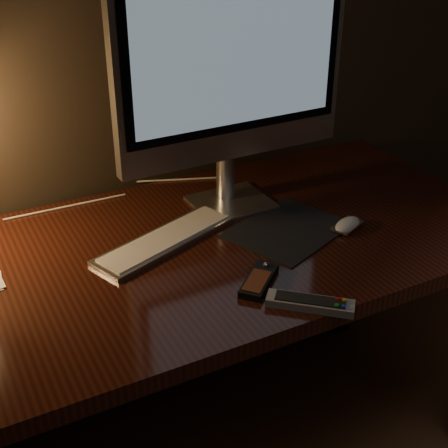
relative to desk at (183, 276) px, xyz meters
name	(u,v)px	position (x,y,z in m)	size (l,w,h in m)	color
desk	(183,276)	(0.00, 0.00, 0.00)	(1.60, 0.75, 0.75)	black
monitor	(233,63)	(0.18, 0.07, 0.51)	(0.62, 0.18, 0.65)	silver
keyboard	(166,239)	(-0.05, -0.03, 0.14)	(0.39, 0.11, 0.01)	silver
mousepad	(288,230)	(0.24, -0.11, 0.13)	(0.28, 0.22, 0.00)	black
mouse	(347,226)	(0.38, -0.18, 0.14)	(0.09, 0.05, 0.02)	white
media_remote	(259,280)	(0.06, -0.28, 0.14)	(0.14, 0.13, 0.03)	black
tv_remote	(310,303)	(0.11, -0.41, 0.14)	(0.16, 0.15, 0.02)	gray
cable	(125,194)	(-0.05, 0.26, 0.13)	(0.01, 0.01, 0.63)	white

